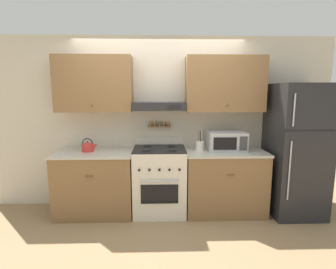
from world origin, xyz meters
The scene contains 9 objects.
ground_plane centered at (0.00, 0.00, 0.00)m, with size 16.00×16.00×0.00m, color #937551.
wall_back centered at (0.01, 0.63, 1.48)m, with size 5.20×0.46×2.55m.
counter_left centered at (-0.92, 0.34, 0.46)m, with size 1.09×0.68×0.91m.
counter_right centered at (0.94, 0.34, 0.46)m, with size 1.14×0.68×0.91m.
stove_range centered at (0.00, 0.35, 0.48)m, with size 0.73×0.66×1.06m.
refrigerator centered at (1.94, 0.29, 0.93)m, with size 0.70×0.77×1.86m.
tea_kettle centered at (-1.01, 0.37, 0.98)m, with size 0.22×0.17×0.19m.
microwave centered at (0.96, 0.38, 1.05)m, with size 0.53×0.39×0.27m.
utensil_crock centered at (0.58, 0.37, 0.98)m, with size 0.12×0.12×0.29m.
Camera 1 is at (0.01, -3.29, 1.75)m, focal length 28.00 mm.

